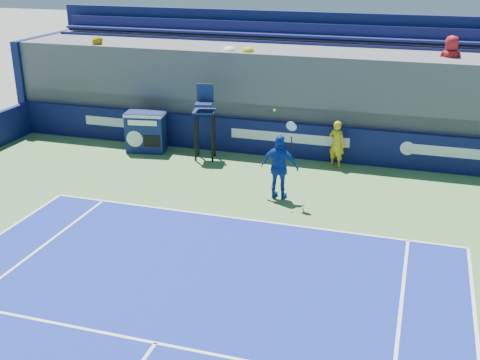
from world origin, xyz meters
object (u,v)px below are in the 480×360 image
(umpire_chair, at_px, (205,114))
(tennis_player, at_px, (280,167))
(match_clock, at_px, (146,131))
(ball_person, at_px, (337,144))

(umpire_chair, height_order, tennis_player, tennis_player)
(match_clock, xyz_separation_m, umpire_chair, (2.19, -0.09, 0.79))
(tennis_player, bearing_deg, ball_person, 70.10)
(match_clock, bearing_deg, ball_person, 3.28)
(match_clock, bearing_deg, umpire_chair, -2.43)
(match_clock, height_order, umpire_chair, umpire_chair)
(ball_person, bearing_deg, tennis_player, 90.34)
(match_clock, relative_size, tennis_player, 0.55)
(ball_person, xyz_separation_m, umpire_chair, (-4.29, -0.47, 0.76))
(umpire_chair, bearing_deg, ball_person, 6.19)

